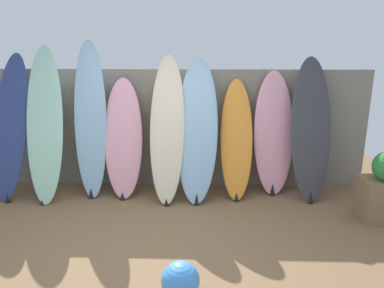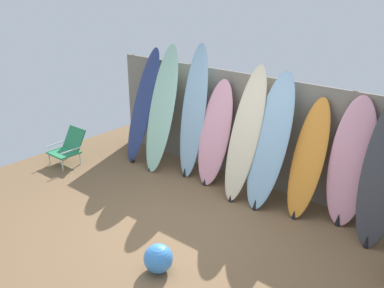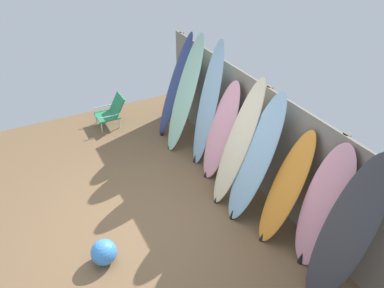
# 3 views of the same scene
# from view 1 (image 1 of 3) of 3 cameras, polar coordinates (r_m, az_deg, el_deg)

# --- Properties ---
(ground) EXTENTS (7.68, 7.68, 0.00)m
(ground) POSITION_cam_1_polar(r_m,az_deg,el_deg) (4.25, -6.54, -16.03)
(ground) COLOR brown
(fence_back) EXTENTS (6.08, 0.11, 1.80)m
(fence_back) POSITION_cam_1_polar(r_m,az_deg,el_deg) (5.76, -4.01, 2.37)
(fence_back) COLOR gray
(fence_back) RESTS_ON ground
(surfboard_navy_0) EXTENTS (0.63, 0.84, 2.05)m
(surfboard_navy_0) POSITION_cam_1_polar(r_m,az_deg,el_deg) (5.92, -25.93, 2.33)
(surfboard_navy_0) COLOR navy
(surfboard_navy_0) RESTS_ON ground
(surfboard_seafoam_1) EXTENTS (0.60, 0.86, 2.15)m
(surfboard_seafoam_1) POSITION_cam_1_polar(r_m,az_deg,el_deg) (5.64, -21.51, 2.71)
(surfboard_seafoam_1) COLOR #9ED6BC
(surfboard_seafoam_1) RESTS_ON ground
(surfboard_skyblue_2) EXTENTS (0.51, 0.60, 2.22)m
(surfboard_skyblue_2) POSITION_cam_1_polar(r_m,az_deg,el_deg) (5.54, -15.20, 3.40)
(surfboard_skyblue_2) COLOR #8CB7D6
(surfboard_skyblue_2) RESTS_ON ground
(surfboard_pink_3) EXTENTS (0.59, 0.65, 1.70)m
(surfboard_pink_3) POSITION_cam_1_polar(r_m,az_deg,el_deg) (5.48, -10.40, 0.83)
(surfboard_pink_3) COLOR pink
(surfboard_pink_3) RESTS_ON ground
(surfboard_cream_4) EXTENTS (0.50, 0.78, 2.03)m
(surfboard_cream_4) POSITION_cam_1_polar(r_m,az_deg,el_deg) (5.23, -3.78, 2.20)
(surfboard_cream_4) COLOR beige
(surfboard_cream_4) RESTS_ON ground
(surfboard_skyblue_5) EXTENTS (0.61, 0.77, 1.99)m
(surfboard_skyblue_5) POSITION_cam_1_polar(r_m,az_deg,el_deg) (5.24, 0.81, 1.97)
(surfboard_skyblue_5) COLOR #8CB7D6
(surfboard_skyblue_5) RESTS_ON ground
(surfboard_orange_6) EXTENTS (0.46, 0.66, 1.68)m
(surfboard_orange_6) POSITION_cam_1_polar(r_m,az_deg,el_deg) (5.40, 6.79, 0.63)
(surfboard_orange_6) COLOR orange
(surfboard_orange_6) RESTS_ON ground
(surfboard_pink_7) EXTENTS (0.60, 0.45, 1.79)m
(surfboard_pink_7) POSITION_cam_1_polar(r_m,az_deg,el_deg) (5.58, 12.32, 1.42)
(surfboard_pink_7) COLOR pink
(surfboard_pink_7) RESTS_ON ground
(surfboard_charcoal_8) EXTENTS (0.56, 0.64, 2.00)m
(surfboard_charcoal_8) POSITION_cam_1_polar(r_m,az_deg,el_deg) (5.51, 17.66, 1.97)
(surfboard_charcoal_8) COLOR #38383D
(surfboard_charcoal_8) RESTS_ON ground
(beach_ball) EXTENTS (0.35, 0.35, 0.35)m
(beach_ball) POSITION_cam_1_polar(r_m,az_deg,el_deg) (3.51, -1.78, -20.09)
(beach_ball) COLOR #3F8CE5
(beach_ball) RESTS_ON ground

